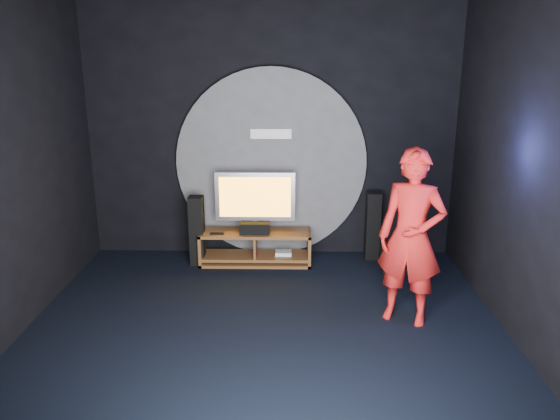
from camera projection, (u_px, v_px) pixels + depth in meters
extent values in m
plane|color=black|center=(264.00, 339.00, 5.50)|extent=(5.00, 5.00, 0.00)
cube|color=black|center=(271.00, 130.00, 7.40)|extent=(5.00, 0.04, 3.50)
cube|color=black|center=(237.00, 279.00, 2.61)|extent=(5.00, 0.04, 3.50)
cube|color=black|center=(536.00, 170.00, 4.96)|extent=(0.04, 5.00, 3.50)
cylinder|color=#515156|center=(271.00, 164.00, 7.48)|extent=(2.60, 0.08, 2.60)
cube|color=white|center=(271.00, 134.00, 7.31)|extent=(0.55, 0.03, 0.13)
cube|color=brown|center=(255.00, 233.00, 7.35)|extent=(1.50, 0.45, 0.04)
cube|color=brown|center=(256.00, 256.00, 7.44)|extent=(1.45, 0.42, 0.04)
cube|color=brown|center=(202.00, 247.00, 7.42)|extent=(0.04, 0.45, 0.45)
cube|color=brown|center=(309.00, 248.00, 7.39)|extent=(0.04, 0.45, 0.45)
cube|color=brown|center=(255.00, 245.00, 7.39)|extent=(0.03, 0.40, 0.29)
cube|color=brown|center=(256.00, 261.00, 7.46)|extent=(1.50, 0.45, 0.04)
cube|color=white|center=(283.00, 253.00, 7.42)|extent=(0.22, 0.16, 0.05)
cube|color=#B9B8C0|center=(256.00, 229.00, 7.40)|extent=(0.36, 0.22, 0.04)
cylinder|color=#B9B8C0|center=(255.00, 224.00, 7.38)|extent=(0.07, 0.07, 0.10)
cube|color=#B9B8C0|center=(255.00, 197.00, 7.28)|extent=(1.07, 0.06, 0.66)
cube|color=orange|center=(255.00, 197.00, 7.24)|extent=(0.95, 0.01, 0.54)
cube|color=black|center=(255.00, 228.00, 7.24)|extent=(0.40, 0.15, 0.15)
cube|color=black|center=(217.00, 234.00, 7.23)|extent=(0.18, 0.05, 0.02)
cube|color=black|center=(197.00, 231.00, 7.31)|extent=(0.19, 0.21, 0.95)
cube|color=black|center=(373.00, 226.00, 7.52)|extent=(0.19, 0.21, 0.95)
cube|color=black|center=(394.00, 260.00, 7.12)|extent=(0.31, 0.31, 0.34)
imported|color=red|center=(411.00, 238.00, 5.64)|extent=(0.81, 0.69, 1.87)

